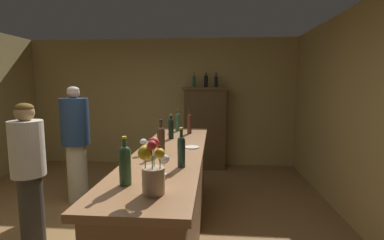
% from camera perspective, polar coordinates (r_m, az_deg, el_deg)
% --- Properties ---
extents(wall_back, '(5.67, 0.12, 2.63)m').
position_cam_1_polar(wall_back, '(5.97, -6.27, 3.61)').
color(wall_back, '#A58D52').
rests_on(wall_back, ground).
extents(bar_counter, '(0.68, 2.89, 1.03)m').
position_cam_1_polar(bar_counter, '(3.02, -4.41, -15.63)').
color(bar_counter, '#8B6342').
rests_on(bar_counter, ground).
extents(display_cabinet, '(0.89, 0.43, 1.64)m').
position_cam_1_polar(display_cabinet, '(5.61, 2.73, -1.30)').
color(display_cabinet, '#4F371D').
rests_on(display_cabinet, ground).
extents(wine_bottle_chardonnay, '(0.06, 0.06, 0.31)m').
position_cam_1_polar(wine_bottle_chardonnay, '(3.43, -4.32, -1.55)').
color(wine_bottle_chardonnay, black).
rests_on(wine_bottle_chardonnay, bar_counter).
extents(wine_bottle_malbec, '(0.06, 0.06, 0.33)m').
position_cam_1_polar(wine_bottle_malbec, '(2.25, -2.19, -6.13)').
color(wine_bottle_malbec, '#1D3125').
rests_on(wine_bottle_malbec, bar_counter).
extents(wine_bottle_merlot, '(0.07, 0.07, 0.31)m').
position_cam_1_polar(wine_bottle_merlot, '(4.01, -2.95, -0.23)').
color(wine_bottle_merlot, '#2A4C30').
rests_on(wine_bottle_merlot, bar_counter).
extents(wine_bottle_rose, '(0.06, 0.06, 0.35)m').
position_cam_1_polar(wine_bottle_rose, '(3.79, -0.53, -0.57)').
color(wine_bottle_rose, '#4A261C').
rests_on(wine_bottle_rose, bar_counter).
extents(wine_bottle_pinot, '(0.08, 0.08, 0.33)m').
position_cam_1_polar(wine_bottle_pinot, '(1.92, -13.54, -8.61)').
color(wine_bottle_pinot, '#294A2D').
rests_on(wine_bottle_pinot, bar_counter).
extents(wine_bottle_riesling, '(0.08, 0.08, 0.33)m').
position_cam_1_polar(wine_bottle_riesling, '(2.69, -6.36, -3.83)').
color(wine_bottle_riesling, '#462F1D').
rests_on(wine_bottle_riesling, bar_counter).
extents(wine_glass_front, '(0.08, 0.08, 0.15)m').
position_cam_1_polar(wine_glass_front, '(2.09, -5.81, -8.12)').
color(wine_glass_front, white).
rests_on(wine_glass_front, bar_counter).
extents(wine_glass_mid, '(0.07, 0.07, 0.15)m').
position_cam_1_polar(wine_glass_mid, '(2.71, -9.94, -4.61)').
color(wine_glass_mid, white).
rests_on(wine_glass_mid, bar_counter).
extents(flower_arrangement, '(0.16, 0.14, 0.35)m').
position_cam_1_polar(flower_arrangement, '(1.74, -8.08, -10.34)').
color(flower_arrangement, tan).
rests_on(flower_arrangement, bar_counter).
extents(cheese_plate, '(0.16, 0.16, 0.01)m').
position_cam_1_polar(cheese_plate, '(2.96, 0.02, -5.59)').
color(cheese_plate, white).
rests_on(cheese_plate, bar_counter).
extents(display_bottle_left, '(0.06, 0.06, 0.28)m').
position_cam_1_polar(display_bottle_left, '(5.56, 0.40, 8.02)').
color(display_bottle_left, '#22482A').
rests_on(display_bottle_left, display_cabinet).
extents(display_bottle_midleft, '(0.08, 0.08, 0.30)m').
position_cam_1_polar(display_bottle_midleft, '(5.55, 2.86, 8.10)').
color(display_bottle_midleft, black).
rests_on(display_bottle_midleft, display_cabinet).
extents(display_bottle_center, '(0.07, 0.07, 0.28)m').
position_cam_1_polar(display_bottle_center, '(5.55, 4.94, 8.02)').
color(display_bottle_center, black).
rests_on(display_bottle_center, display_cabinet).
extents(patron_in_grey, '(0.38, 0.38, 1.66)m').
position_cam_1_polar(patron_in_grey, '(4.30, -22.70, -3.83)').
color(patron_in_grey, '#B8B194').
rests_on(patron_in_grey, ground).
extents(patron_redhead, '(0.32, 0.32, 1.51)m').
position_cam_1_polar(patron_redhead, '(3.31, -30.44, -8.77)').
color(patron_redhead, '#2F2A24').
rests_on(patron_redhead, ground).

